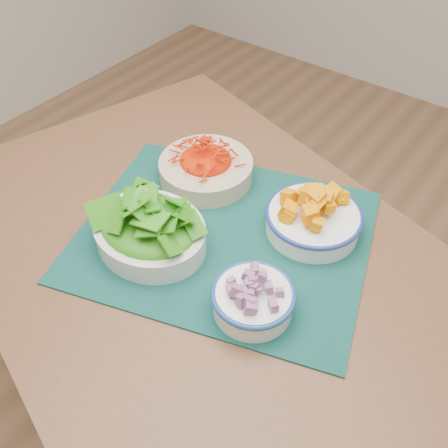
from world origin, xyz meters
name	(u,v)px	position (x,y,z in m)	size (l,w,h in m)	color
ground	(214,361)	(0.00, 0.00, 0.00)	(4.00, 4.00, 0.00)	#9D704C
table	(209,285)	(0.12, -0.15, 0.65)	(1.39, 1.12, 0.75)	brown
placemat	(224,235)	(0.11, -0.09, 0.75)	(0.57, 0.47, 0.00)	#072B28
carrot_bowl	(206,165)	(-0.03, 0.03, 0.79)	(0.25, 0.25, 0.08)	beige
squash_bowl	(314,214)	(0.25, 0.03, 0.80)	(0.25, 0.25, 0.09)	white
lettuce_bowl	(149,224)	(0.01, -0.20, 0.81)	(0.24, 0.21, 0.11)	silver
onion_bowl	(253,297)	(0.26, -0.21, 0.79)	(0.15, 0.15, 0.07)	white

